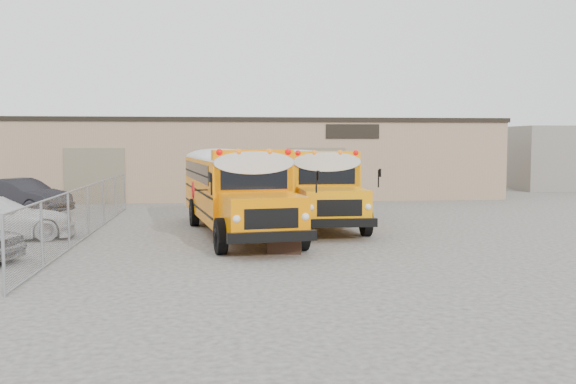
{
  "coord_description": "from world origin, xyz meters",
  "views": [
    {
      "loc": [
        -1.42,
        -20.1,
        3.33
      ],
      "look_at": [
        0.96,
        1.8,
        1.6
      ],
      "focal_mm": 40.0,
      "sensor_mm": 36.0,
      "label": 1
    }
  ],
  "objects": [
    {
      "name": "school_bus_left",
      "position": [
        -1.8,
        9.71,
        1.8
      ],
      "size": [
        4.18,
        10.91,
        3.11
      ],
      "color": "#FF8300",
      "rests_on": "ground"
    },
    {
      "name": "warehouse",
      "position": [
        -0.0,
        19.99,
        2.37
      ],
      "size": [
        30.2,
        10.2,
        4.67
      ],
      "color": "#96795D",
      "rests_on": "ground"
    },
    {
      "name": "ground",
      "position": [
        0.0,
        0.0,
        0.0
      ],
      "size": [
        120.0,
        120.0,
        0.0
      ],
      "primitive_type": "plane",
      "color": "#474341",
      "rests_on": "ground"
    },
    {
      "name": "tarp_bundle",
      "position": [
        0.57,
        -1.01,
        0.77
      ],
      "size": [
        1.14,
        1.1,
        1.5
      ],
      "color": "black",
      "rests_on": "ground"
    },
    {
      "name": "school_bus_right",
      "position": [
        2.31,
        12.47,
        1.75
      ],
      "size": [
        2.87,
        10.4,
        3.03
      ],
      "color": "#FD9907",
      "rests_on": "ground"
    },
    {
      "name": "chainlink_fence",
      "position": [
        -6.0,
        3.0,
        0.9
      ],
      "size": [
        0.07,
        18.07,
        1.81
      ],
      "color": "gray",
      "rests_on": "ground"
    },
    {
      "name": "distant_building_right",
      "position": [
        24.0,
        24.0,
        2.2
      ],
      "size": [
        10.0,
        8.0,
        4.4
      ],
      "primitive_type": "cube",
      "color": "gray",
      "rests_on": "ground"
    },
    {
      "name": "car_dark",
      "position": [
        -10.56,
        10.64,
        0.82
      ],
      "size": [
        5.16,
        3.95,
        1.63
      ],
      "primitive_type": "imported",
      "rotation": [
        0.0,
        0.0,
        1.05
      ],
      "color": "black",
      "rests_on": "ground"
    }
  ]
}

